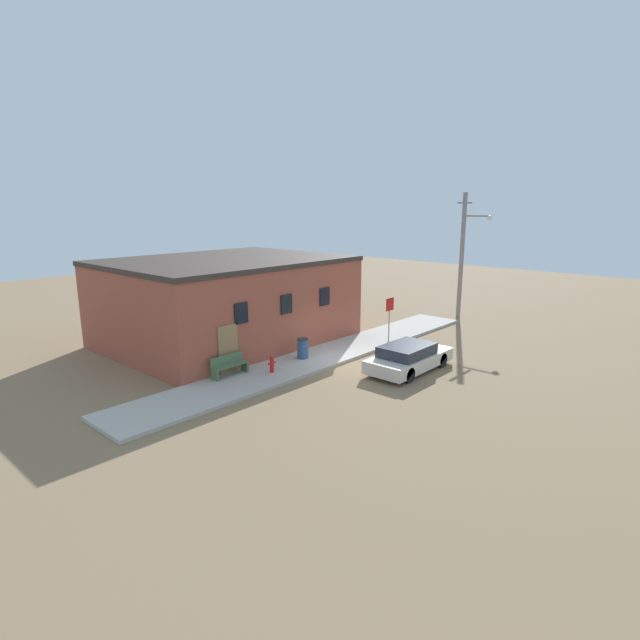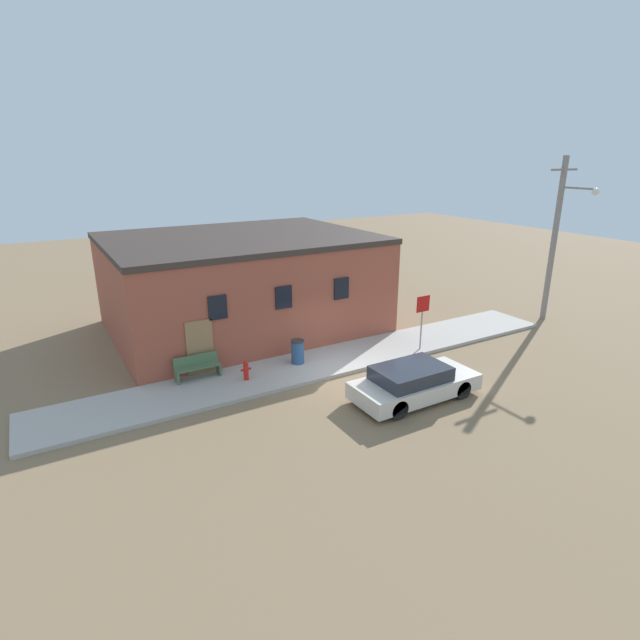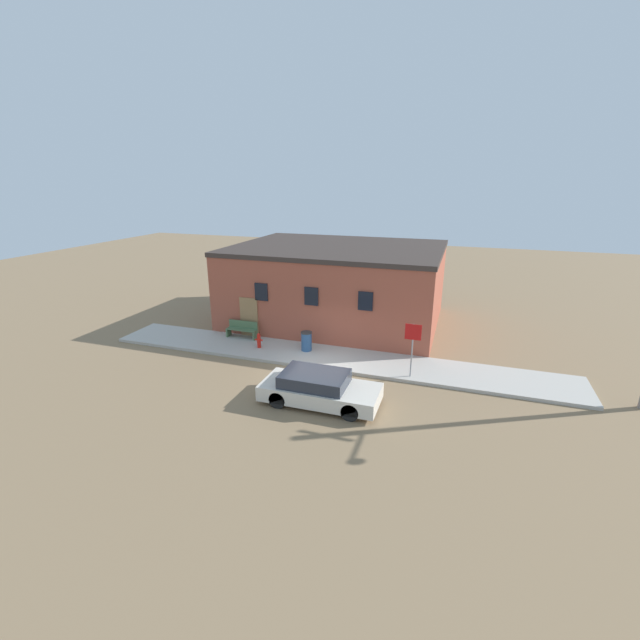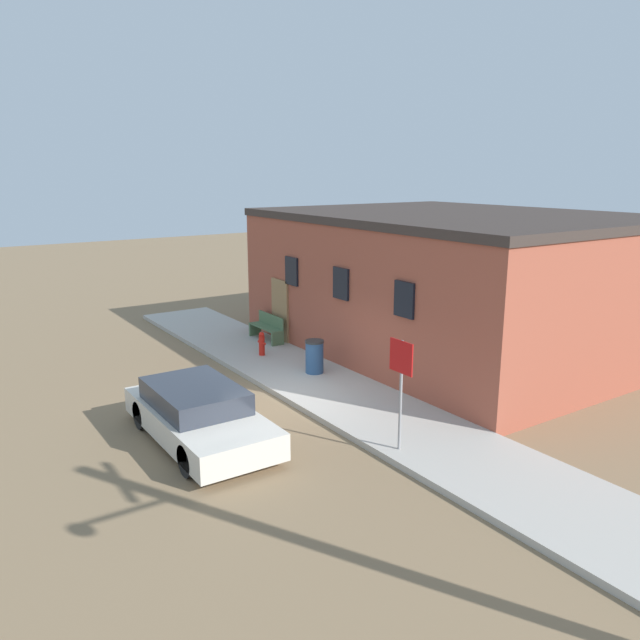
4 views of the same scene
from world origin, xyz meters
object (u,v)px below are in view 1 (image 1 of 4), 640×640
at_px(bench, 229,365).
at_px(utility_pole, 463,252).
at_px(trash_bin, 303,348).
at_px(parked_car, 409,358).
at_px(stop_sign, 390,311).
at_px(fire_hydrant, 272,364).

bearing_deg(bench, utility_pole, -5.58).
bearing_deg(utility_pole, trash_bin, 175.42).
relative_size(bench, parked_car, 0.37).
xyz_separation_m(stop_sign, parked_car, (-2.99, -3.07, -1.16)).
bearing_deg(trash_bin, bench, 170.89).
distance_m(fire_hydrant, utility_pole, 16.24).
relative_size(stop_sign, utility_pole, 0.29).
bearing_deg(fire_hydrant, utility_pole, -2.42).
bearing_deg(utility_pole, bench, 174.42).
distance_m(utility_pole, parked_car, 12.37).
relative_size(trash_bin, parked_car, 0.21).
height_order(fire_hydrant, utility_pole, utility_pole).
relative_size(stop_sign, trash_bin, 2.45).
distance_m(stop_sign, utility_pole, 8.72).
relative_size(trash_bin, utility_pole, 0.12).
distance_m(fire_hydrant, bench, 1.78).
relative_size(stop_sign, bench, 1.41).
bearing_deg(stop_sign, trash_bin, 165.73).
distance_m(bench, trash_bin, 3.84).
bearing_deg(parked_car, trash_bin, 115.76).
distance_m(fire_hydrant, trash_bin, 2.36).
height_order(bench, trash_bin, trash_bin).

